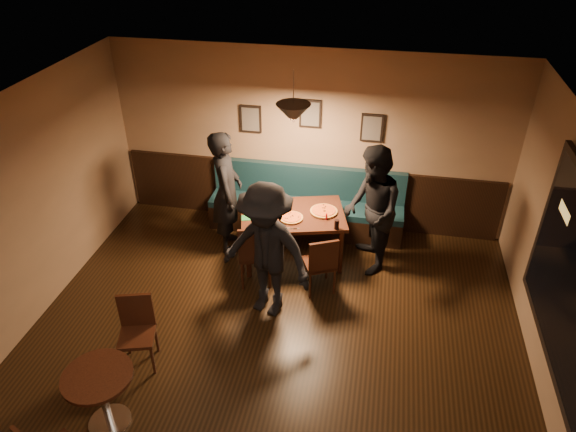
% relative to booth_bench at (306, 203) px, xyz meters
% --- Properties ---
extents(floor, '(7.00, 7.00, 0.00)m').
position_rel_booth_bench_xyz_m(floor, '(0.00, -3.20, -0.50)').
color(floor, black).
rests_on(floor, ground).
extents(ceiling, '(7.00, 7.00, 0.00)m').
position_rel_booth_bench_xyz_m(ceiling, '(0.00, -3.20, 2.30)').
color(ceiling, silver).
rests_on(ceiling, ground).
extents(wall_back, '(6.00, 0.00, 6.00)m').
position_rel_booth_bench_xyz_m(wall_back, '(0.00, 0.30, 0.90)').
color(wall_back, '#8C704F').
rests_on(wall_back, ground).
extents(wainscot, '(5.88, 0.06, 1.00)m').
position_rel_booth_bench_xyz_m(wainscot, '(0.00, 0.27, 0.00)').
color(wainscot, black).
rests_on(wainscot, ground).
extents(booth_bench, '(3.00, 0.60, 1.00)m').
position_rel_booth_bench_xyz_m(booth_bench, '(0.00, 0.00, 0.00)').
color(booth_bench, '#0F232D').
rests_on(booth_bench, ground).
extents(window_frame, '(0.06, 2.56, 1.86)m').
position_rel_booth_bench_xyz_m(window_frame, '(2.96, -2.70, 1.00)').
color(window_frame, black).
rests_on(window_frame, wall_right).
extents(window_glass, '(0.00, 2.40, 2.40)m').
position_rel_booth_bench_xyz_m(window_glass, '(2.93, -2.70, 1.00)').
color(window_glass, black).
rests_on(window_glass, wall_right).
extents(picture_left, '(0.32, 0.04, 0.42)m').
position_rel_booth_bench_xyz_m(picture_left, '(-0.90, 0.27, 1.20)').
color(picture_left, black).
rests_on(picture_left, wall_back).
extents(picture_center, '(0.32, 0.04, 0.42)m').
position_rel_booth_bench_xyz_m(picture_center, '(0.00, 0.27, 1.35)').
color(picture_center, black).
rests_on(picture_center, wall_back).
extents(picture_right, '(0.32, 0.04, 0.42)m').
position_rel_booth_bench_xyz_m(picture_right, '(0.90, 0.27, 1.20)').
color(picture_right, black).
rests_on(picture_right, wall_back).
extents(pendant_lamp, '(0.44, 0.44, 0.25)m').
position_rel_booth_bench_xyz_m(pendant_lamp, '(-0.06, -0.78, 1.75)').
color(pendant_lamp, black).
rests_on(pendant_lamp, ceiling).
extents(dining_table, '(1.63, 1.27, 0.77)m').
position_rel_booth_bench_xyz_m(dining_table, '(-0.06, -0.78, -0.11)').
color(dining_table, black).
rests_on(dining_table, floor).
extents(chair_near_left, '(0.52, 0.52, 0.97)m').
position_rel_booth_bench_xyz_m(chair_near_left, '(-0.47, -1.37, -0.02)').
color(chair_near_left, '#32180E').
rests_on(chair_near_left, floor).
extents(chair_near_right, '(0.52, 0.52, 0.88)m').
position_rel_booth_bench_xyz_m(chair_near_right, '(0.41, -1.38, -0.06)').
color(chair_near_right, black).
rests_on(chair_near_right, floor).
extents(diner_left, '(0.60, 0.77, 1.86)m').
position_rel_booth_bench_xyz_m(diner_left, '(-1.05, -0.64, 0.43)').
color(diner_left, black).
rests_on(diner_left, floor).
extents(diner_right, '(0.90, 1.04, 1.85)m').
position_rel_booth_bench_xyz_m(diner_right, '(1.02, -0.75, 0.43)').
color(diner_right, black).
rests_on(diner_right, floor).
extents(diner_front, '(1.33, 0.99, 1.84)m').
position_rel_booth_bench_xyz_m(diner_front, '(-0.18, -1.92, 0.42)').
color(diner_front, black).
rests_on(diner_front, floor).
extents(pizza_a, '(0.44, 0.44, 0.04)m').
position_rel_booth_bench_xyz_m(pizza_a, '(-0.50, -0.64, 0.29)').
color(pizza_a, orange).
rests_on(pizza_a, dining_table).
extents(pizza_b, '(0.42, 0.42, 0.04)m').
position_rel_booth_bench_xyz_m(pizza_b, '(-0.06, -0.91, 0.29)').
color(pizza_b, gold).
rests_on(pizza_b, dining_table).
extents(pizza_c, '(0.41, 0.41, 0.04)m').
position_rel_booth_bench_xyz_m(pizza_c, '(0.36, -0.67, 0.29)').
color(pizza_c, orange).
rests_on(pizza_c, dining_table).
extents(soda_glass, '(0.07, 0.07, 0.14)m').
position_rel_booth_bench_xyz_m(soda_glass, '(0.58, -1.04, 0.34)').
color(soda_glass, black).
rests_on(soda_glass, dining_table).
extents(tabasco_bottle, '(0.03, 0.03, 0.11)m').
position_rel_booth_bench_xyz_m(tabasco_bottle, '(0.42, -0.85, 0.33)').
color(tabasco_bottle, '#A7051A').
rests_on(tabasco_bottle, dining_table).
extents(napkin_a, '(0.21, 0.21, 0.01)m').
position_rel_booth_bench_xyz_m(napkin_a, '(-0.65, -0.48, 0.27)').
color(napkin_a, '#1F7734').
rests_on(napkin_a, dining_table).
extents(napkin_b, '(0.17, 0.17, 0.01)m').
position_rel_booth_bench_xyz_m(napkin_b, '(-0.67, -1.01, 0.27)').
color(napkin_b, '#1B662C').
rests_on(napkin_b, dining_table).
extents(cutlery_set, '(0.21, 0.06, 0.00)m').
position_rel_booth_bench_xyz_m(cutlery_set, '(-0.10, -1.16, 0.27)').
color(cutlery_set, silver).
rests_on(cutlery_set, dining_table).
extents(cafe_table, '(0.82, 0.82, 0.72)m').
position_rel_booth_bench_xyz_m(cafe_table, '(-1.39, -3.90, -0.14)').
color(cafe_table, black).
rests_on(cafe_table, floor).
extents(cafe_chair_far, '(0.48, 0.48, 0.88)m').
position_rel_booth_bench_xyz_m(cafe_chair_far, '(-1.40, -3.08, -0.06)').
color(cafe_chair_far, black).
rests_on(cafe_chair_far, floor).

